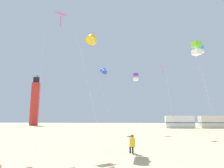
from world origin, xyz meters
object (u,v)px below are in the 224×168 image
kite_box_violet (136,77)px  rv_van_white (179,122)px  kite_diamond_magenta (59,19)px  kite_box_lime (196,48)px  kite_tube_gold (92,40)px  kite_tube_blue (103,71)px  lighthouse_distant (35,101)px  kite_flyer_standing (132,143)px  rv_van_cream (214,122)px  kite_diamond_rainbow (163,69)px  kite_box_cyan (201,50)px

kite_box_violet → rv_van_white: kite_box_violet is taller
kite_diamond_magenta → kite_box_lime: 12.07m
kite_tube_gold → rv_van_white: (13.42, 33.54, -7.16)m
kite_tube_blue → lighthouse_distant: bearing=130.9°
kite_box_violet → kite_tube_blue: kite_tube_blue is taller
kite_flyer_standing → kite_diamond_magenta: bearing=-34.4°
kite_box_violet → kite_box_lime: bearing=-68.7°
rv_van_white → rv_van_cream: bearing=2.8°
kite_diamond_magenta → kite_box_violet: (6.53, 14.55, -2.30)m
kite_diamond_magenta → lighthouse_distant: bearing=119.6°
rv_van_cream → kite_diamond_magenta: bearing=-129.6°
kite_box_violet → lighthouse_distant: lighthouse_distant is taller
kite_flyer_standing → kite_diamond_rainbow: (3.79, 12.68, 7.80)m
kite_box_cyan → kite_tube_blue: (-14.51, 0.67, -2.62)m
kite_box_lime → kite_box_violet: 14.19m
kite_tube_gold → rv_van_cream: bearing=58.0°
kite_tube_blue → rv_van_white: size_ratio=1.57×
kite_tube_gold → rv_van_cream: 40.53m
kite_diamond_magenta → kite_box_cyan: (16.05, 13.73, 1.38)m
rv_van_white → kite_box_violet: bearing=-117.0°
kite_diamond_magenta → kite_tube_blue: kite_diamond_magenta is taller
kite_tube_gold → kite_box_violet: kite_tube_gold is taller
rv_van_cream → rv_van_white: bearing=178.2°
kite_flyer_standing → kite_diamond_magenta: 12.17m
kite_box_lime → rv_van_white: size_ratio=1.33×
kite_diamond_rainbow → rv_van_cream: size_ratio=1.36×
kite_box_lime → rv_van_cream: 35.24m
kite_tube_blue → rv_van_cream: kite_tube_blue is taller
kite_box_cyan → rv_van_cream: size_ratio=1.93×
kite_diamond_magenta → kite_flyer_standing: bearing=-24.0°
kite_tube_gold → lighthouse_distant: size_ratio=0.55×
kite_tube_blue → kite_diamond_rainbow: bearing=-27.9°
kite_flyer_standing → kite_box_lime: kite_box_lime is taller
lighthouse_distant → rv_van_cream: size_ratio=2.55×
kite_flyer_standing → kite_diamond_magenta: (-6.23, 2.77, 10.08)m
kite_box_lime → kite_tube_gold: bearing=-170.2°
kite_diamond_magenta → kite_tube_blue: size_ratio=1.12×
kite_flyer_standing → lighthouse_distant: size_ratio=0.07×
kite_diamond_rainbow → kite_diamond_magenta: bearing=-135.3°
kite_tube_gold → lighthouse_distant: 55.88m
kite_flyer_standing → kite_diamond_magenta: kite_diamond_magenta is taller
kite_flyer_standing → kite_diamond_rainbow: kite_diamond_rainbow is taller
kite_tube_blue → rv_van_white: kite_tube_blue is taller
lighthouse_distant → kite_tube_gold: bearing=-57.9°
rv_van_cream → kite_tube_gold: bearing=-125.9°
lighthouse_distant → kite_diamond_rainbow: bearing=-45.3°
rv_van_cream → kite_box_violet: bearing=-136.5°
kite_tube_gold → kite_box_violet: size_ratio=1.03×
kite_tube_gold → rv_van_cream: size_ratio=1.40×
kite_diamond_magenta → lighthouse_distant: size_ratio=0.68×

